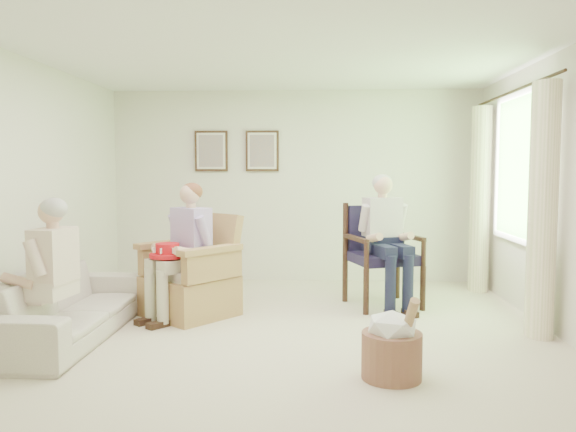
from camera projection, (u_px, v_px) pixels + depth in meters
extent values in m
plane|color=beige|center=(283.00, 339.00, 5.04)|extent=(5.50, 5.50, 0.00)
cube|color=silver|center=(295.00, 186.00, 7.67)|extent=(5.00, 0.04, 2.60)
cube|color=silver|center=(239.00, 225.00, 2.20)|extent=(5.00, 0.04, 2.60)
cube|color=silver|center=(7.00, 194.00, 5.07)|extent=(0.04, 5.50, 2.60)
cube|color=silver|center=(574.00, 195.00, 4.80)|extent=(0.04, 5.50, 2.60)
cube|color=white|center=(283.00, 44.00, 4.83)|extent=(5.00, 5.50, 0.02)
cube|color=#2D6B23|center=(521.00, 167.00, 5.98)|extent=(0.02, 1.40, 1.50)
cube|color=white|center=(522.00, 93.00, 5.92)|extent=(0.04, 1.52, 0.06)
cube|color=white|center=(517.00, 240.00, 6.04)|extent=(0.04, 1.52, 0.06)
cylinder|color=#382114|center=(514.00, 91.00, 5.92)|extent=(0.03, 2.50, 0.03)
cylinder|color=#FFEBC7|center=(543.00, 211.00, 5.04)|extent=(0.34, 0.34, 2.30)
cylinder|color=#FFEBC7|center=(480.00, 200.00, 6.99)|extent=(0.34, 0.34, 2.30)
cube|color=#382114|center=(211.00, 151.00, 7.67)|extent=(0.45, 0.03, 0.55)
cube|color=silver|center=(211.00, 151.00, 7.64)|extent=(0.39, 0.01, 0.49)
cube|color=tan|center=(211.00, 151.00, 7.64)|extent=(0.33, 0.01, 0.43)
cube|color=#382114|center=(262.00, 151.00, 7.63)|extent=(0.45, 0.03, 0.55)
cube|color=silver|center=(262.00, 151.00, 7.61)|extent=(0.39, 0.01, 0.49)
cube|color=tan|center=(262.00, 151.00, 7.60)|extent=(0.33, 0.01, 0.43)
cube|color=tan|center=(190.00, 296.00, 5.85)|extent=(0.79, 0.77, 0.41)
cube|color=beige|center=(189.00, 272.00, 5.80)|extent=(0.61, 0.59, 0.10)
cube|color=tan|center=(196.00, 241.00, 6.13)|extent=(0.73, 0.22, 0.62)
cube|color=tan|center=(155.00, 261.00, 5.84)|extent=(0.10, 0.71, 0.30)
cube|color=tan|center=(224.00, 262.00, 5.80)|extent=(0.10, 0.71, 0.30)
cylinder|color=black|center=(355.00, 290.00, 5.98)|extent=(0.06, 0.06, 0.48)
cylinder|color=black|center=(417.00, 291.00, 5.95)|extent=(0.06, 0.06, 0.48)
cylinder|color=black|center=(351.00, 279.00, 6.60)|extent=(0.06, 0.06, 0.48)
cylinder|color=black|center=(408.00, 279.00, 6.56)|extent=(0.06, 0.06, 0.48)
cube|color=#1E1937|center=(383.00, 258.00, 6.25)|extent=(0.64, 0.62, 0.11)
cube|color=#1E1937|center=(380.00, 229.00, 6.52)|extent=(0.59, 0.08, 0.55)
imported|color=beige|center=(67.00, 305.00, 5.06)|extent=(2.04, 0.80, 0.60)
cube|color=beige|center=(189.00, 257.00, 5.79)|extent=(0.40, 0.26, 0.16)
cube|color=#B69ADA|center=(189.00, 230.00, 5.79)|extent=(0.39, 0.24, 0.46)
sphere|color=#DDAD8E|center=(188.00, 194.00, 5.75)|extent=(0.21, 0.21, 0.21)
ellipsoid|color=brown|center=(189.00, 192.00, 5.77)|extent=(0.22, 0.22, 0.18)
cube|color=beige|center=(174.00, 265.00, 5.58)|extent=(0.14, 0.44, 0.13)
cube|color=beige|center=(194.00, 265.00, 5.57)|extent=(0.14, 0.44, 0.13)
cylinder|color=beige|center=(169.00, 298.00, 5.40)|extent=(0.12, 0.12, 0.52)
cylinder|color=beige|center=(190.00, 298.00, 5.39)|extent=(0.12, 0.12, 0.52)
cube|color=#171933|center=(383.00, 243.00, 6.23)|extent=(0.40, 0.26, 0.16)
cube|color=silver|center=(383.00, 218.00, 6.23)|extent=(0.39, 0.24, 0.46)
sphere|color=#DDAD8E|center=(384.00, 185.00, 6.19)|extent=(0.21, 0.21, 0.21)
ellipsoid|color=#B7B2AD|center=(384.00, 183.00, 6.21)|extent=(0.22, 0.22, 0.18)
cube|color=#171933|center=(376.00, 251.00, 6.02)|extent=(0.14, 0.44, 0.13)
cube|color=#171933|center=(395.00, 251.00, 6.01)|extent=(0.14, 0.44, 0.13)
cylinder|color=#171933|center=(378.00, 284.00, 5.85)|extent=(0.12, 0.12, 0.60)
cylinder|color=#171933|center=(397.00, 284.00, 5.84)|extent=(0.12, 0.12, 0.60)
cube|color=beige|center=(52.00, 287.00, 4.76)|extent=(0.42, 0.26, 0.16)
cube|color=beige|center=(52.00, 254.00, 4.76)|extent=(0.41, 0.24, 0.46)
sphere|color=#DDAD8E|center=(49.00, 211.00, 4.72)|extent=(0.21, 0.21, 0.21)
ellipsoid|color=#B7B2AD|center=(51.00, 208.00, 4.74)|extent=(0.22, 0.22, 0.18)
cube|color=beige|center=(27.00, 299.00, 4.55)|extent=(0.14, 0.44, 0.13)
cube|color=beige|center=(51.00, 299.00, 4.54)|extent=(0.14, 0.44, 0.13)
cylinder|color=beige|center=(15.00, 334.00, 4.37)|extent=(0.12, 0.12, 0.42)
cylinder|color=beige|center=(40.00, 334.00, 4.36)|extent=(0.12, 0.12, 0.42)
cylinder|color=red|center=(168.00, 255.00, 5.57)|extent=(0.36, 0.36, 0.04)
cylinder|color=red|center=(167.00, 249.00, 5.57)|extent=(0.23, 0.23, 0.12)
cube|color=white|center=(180.00, 249.00, 5.56)|extent=(0.04, 0.01, 0.05)
cube|color=white|center=(178.00, 248.00, 5.66)|extent=(0.03, 0.04, 0.05)
cube|color=white|center=(168.00, 248.00, 5.69)|extent=(0.02, 0.05, 0.05)
cube|color=white|center=(158.00, 249.00, 5.63)|extent=(0.04, 0.03, 0.05)
cube|color=white|center=(155.00, 250.00, 5.52)|extent=(0.04, 0.03, 0.05)
cube|color=white|center=(161.00, 251.00, 5.45)|extent=(0.02, 0.05, 0.05)
cube|color=white|center=(173.00, 251.00, 5.47)|extent=(0.03, 0.04, 0.05)
cylinder|color=tan|center=(392.00, 355.00, 4.08)|extent=(0.49, 0.49, 0.34)
ellipsoid|color=white|center=(392.00, 326.00, 4.06)|extent=(0.39, 0.39, 0.23)
cylinder|color=#A57F56|center=(407.00, 328.00, 4.01)|extent=(0.17, 0.31, 0.51)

